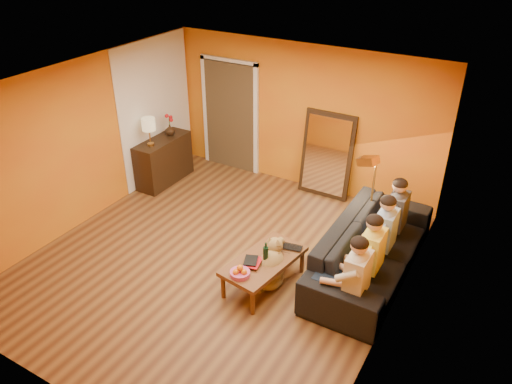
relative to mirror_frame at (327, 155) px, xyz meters
The scene contains 27 objects.
room_shell 2.39m from the mirror_frame, 103.68° to the right, with size 5.00×5.50×2.60m.
white_accent 3.21m from the mirror_frame, 163.83° to the right, with size 0.02×1.90×2.58m, color white.
doorway_recess 2.08m from the mirror_frame, behind, with size 1.06×0.30×2.10m, color #3F2D19.
door_jamb_left 2.64m from the mirror_frame, behind, with size 0.08×0.06×2.20m, color white.
door_jamb_right 1.51m from the mirror_frame, behind, with size 0.08×0.06×2.20m, color white.
door_header 2.46m from the mirror_frame, behind, with size 1.22×0.06×0.08m, color white.
mirror_frame is the anchor object (origin of this frame).
mirror_glass 0.04m from the mirror_frame, 90.00° to the right, with size 0.78×0.02×1.36m, color white.
sideboard 3.01m from the mirror_frame, 158.84° to the right, with size 0.44×1.18×0.85m, color black.
table_lamp 3.13m from the mirror_frame, 153.68° to the right, with size 0.24×0.24×0.51m, color beige, non-canonical shape.
sofa 2.33m from the mirror_frame, 51.03° to the right, with size 1.05×2.67×0.78m, color black.
coffee_table 2.83m from the mirror_frame, 83.96° to the right, with size 0.62×1.22×0.42m, color brown, non-canonical shape.
floor_lamp 1.64m from the mirror_frame, 43.80° to the right, with size 0.30×0.24×1.44m, color #B98336, non-canonical shape.
dog 2.77m from the mirror_frame, 82.06° to the right, with size 0.37×0.58×0.69m, color #A28249, non-canonical shape.
person_far_left 3.21m from the mirror_frame, 60.50° to the right, with size 0.70×0.44×1.22m, color beige, non-canonical shape.
person_mid_left 2.75m from the mirror_frame, 54.83° to the right, with size 0.70×0.44×1.22m, color #DFD24A, non-canonical shape.
person_mid_right 2.32m from the mirror_frame, 46.97° to the right, with size 0.70×0.44×1.22m, color #7D97C2, non-canonical shape.
person_far_right 1.96m from the mirror_frame, 35.87° to the right, with size 0.70×0.44×1.22m, color #323136, non-canonical shape.
fruit_bowl 3.23m from the mirror_frame, 86.57° to the right, with size 0.26×0.26×0.16m, color #C24481, non-canonical shape.
wine_bottle 2.84m from the mirror_frame, 83.06° to the right, with size 0.07×0.07×0.31m, color black.
tumbler 2.69m from the mirror_frame, 81.13° to the right, with size 0.10×0.10×0.10m, color #B27F3F.
laptop 2.48m from the mirror_frame, 78.92° to the right, with size 0.36×0.23×0.03m, color black.
book_lower 2.99m from the mirror_frame, 87.82° to the right, with size 0.19×0.26×0.02m, color black.
book_mid 2.97m from the mirror_frame, 87.62° to the right, with size 0.20×0.27×0.02m, color red.
book_upper 2.99m from the mirror_frame, 87.83° to the right, with size 0.17×0.23×0.02m, color black.
vase 2.92m from the mirror_frame, 163.43° to the right, with size 0.19×0.19×0.20m, color black.
flowers 2.94m from the mirror_frame, 163.43° to the right, with size 0.17×0.17×0.42m, color red, non-canonical shape.
Camera 1 is at (3.43, -4.82, 4.48)m, focal length 35.00 mm.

